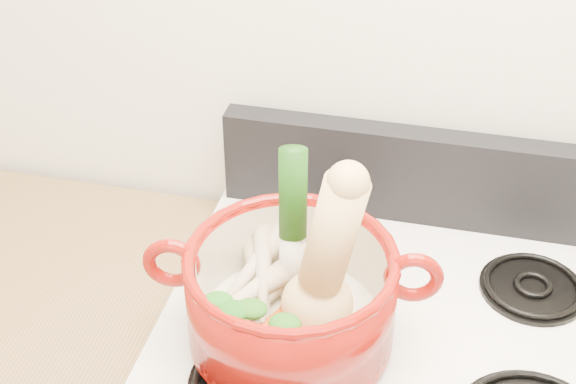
# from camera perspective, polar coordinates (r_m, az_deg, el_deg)

# --- Properties ---
(wall_back) EXTENTS (3.50, 0.02, 2.60)m
(wall_back) POSITION_cam_1_polar(r_m,az_deg,el_deg) (1.38, 11.43, 11.10)
(wall_back) COLOR white
(wall_back) RESTS_ON floor
(cooktop) EXTENTS (0.78, 0.67, 0.03)m
(cooktop) POSITION_cam_1_polar(r_m,az_deg,el_deg) (1.30, 8.47, -10.18)
(cooktop) COLOR silver
(cooktop) RESTS_ON stove_body
(control_backsplash) EXTENTS (0.76, 0.05, 0.18)m
(control_backsplash) POSITION_cam_1_polar(r_m,az_deg,el_deg) (1.46, 10.12, 1.02)
(control_backsplash) COLOR black
(control_backsplash) RESTS_ON cooktop
(burner_front_left) EXTENTS (0.22, 0.22, 0.02)m
(burner_front_left) POSITION_cam_1_polar(r_m,az_deg,el_deg) (1.19, -1.66, -13.35)
(burner_front_left) COLOR black
(burner_front_left) RESTS_ON cooktop
(burner_back_left) EXTENTS (0.17, 0.17, 0.02)m
(burner_back_left) POSITION_cam_1_polar(r_m,az_deg,el_deg) (1.40, 1.45, -4.31)
(burner_back_left) COLOR black
(burner_back_left) RESTS_ON cooktop
(burner_back_right) EXTENTS (0.17, 0.17, 0.02)m
(burner_back_right) POSITION_cam_1_polar(r_m,az_deg,el_deg) (1.39, 17.01, -6.42)
(burner_back_right) COLOR black
(burner_back_right) RESTS_ON cooktop
(dutch_oven) EXTENTS (0.35, 0.35, 0.15)m
(dutch_oven) POSITION_cam_1_polar(r_m,az_deg,el_deg) (1.19, 0.22, -7.46)
(dutch_oven) COLOR maroon
(dutch_oven) RESTS_ON burner_front_left
(pot_handle_left) EXTENTS (0.09, 0.03, 0.09)m
(pot_handle_left) POSITION_cam_1_polar(r_m,az_deg,el_deg) (1.18, -8.28, -5.02)
(pot_handle_left) COLOR maroon
(pot_handle_left) RESTS_ON dutch_oven
(pot_handle_right) EXTENTS (0.09, 0.03, 0.09)m
(pot_handle_right) POSITION_cam_1_polar(r_m,az_deg,el_deg) (1.16, 8.92, -6.02)
(pot_handle_right) COLOR maroon
(pot_handle_right) RESTS_ON dutch_oven
(squash) EXTENTS (0.19, 0.15, 0.29)m
(squash) POSITION_cam_1_polar(r_m,az_deg,el_deg) (1.12, 2.19, -4.63)
(squash) COLOR #E5BB75
(squash) RESTS_ON dutch_oven
(leek) EXTENTS (0.05, 0.07, 0.27)m
(leek) POSITION_cam_1_polar(r_m,az_deg,el_deg) (1.18, 0.27, -2.34)
(leek) COLOR beige
(leek) RESTS_ON dutch_oven
(ginger) EXTENTS (0.09, 0.08, 0.04)m
(ginger) POSITION_cam_1_polar(r_m,az_deg,el_deg) (1.26, 1.83, -6.18)
(ginger) COLOR tan
(ginger) RESTS_ON dutch_oven
(parsnip_0) EXTENTS (0.13, 0.22, 0.06)m
(parsnip_0) POSITION_cam_1_polar(r_m,az_deg,el_deg) (1.23, -1.54, -7.31)
(parsnip_0) COLOR beige
(parsnip_0) RESTS_ON dutch_oven
(parsnip_1) EXTENTS (0.15, 0.17, 0.06)m
(parsnip_1) POSITION_cam_1_polar(r_m,az_deg,el_deg) (1.23, -1.93, -7.00)
(parsnip_1) COLOR #F1E6C4
(parsnip_1) RESTS_ON dutch_oven
(parsnip_2) EXTENTS (0.11, 0.19, 0.06)m
(parsnip_2) POSITION_cam_1_polar(r_m,az_deg,el_deg) (1.23, -1.96, -6.68)
(parsnip_2) COLOR beige
(parsnip_2) RESTS_ON dutch_oven
(parsnip_3) EXTENTS (0.16, 0.19, 0.06)m
(parsnip_3) POSITION_cam_1_polar(r_m,az_deg,el_deg) (1.20, -2.98, -7.23)
(parsnip_3) COLOR beige
(parsnip_3) RESTS_ON dutch_oven
(parsnip_4) EXTENTS (0.11, 0.22, 0.06)m
(parsnip_4) POSITION_cam_1_polar(r_m,az_deg,el_deg) (1.24, -2.36, -5.11)
(parsnip_4) COLOR beige
(parsnip_4) RESTS_ON dutch_oven
(parsnip_5) EXTENTS (0.10, 0.23, 0.06)m
(parsnip_5) POSITION_cam_1_polar(r_m,az_deg,el_deg) (1.23, -1.79, -5.14)
(parsnip_5) COLOR beige
(parsnip_5) RESTS_ON dutch_oven
(carrot_0) EXTENTS (0.06, 0.17, 0.05)m
(carrot_0) POSITION_cam_1_polar(r_m,az_deg,el_deg) (1.19, -0.71, -9.26)
(carrot_0) COLOR orange
(carrot_0) RESTS_ON dutch_oven
(carrot_1) EXTENTS (0.09, 0.16, 0.05)m
(carrot_1) POSITION_cam_1_polar(r_m,az_deg,el_deg) (1.17, -1.36, -9.65)
(carrot_1) COLOR #BF4409
(carrot_1) RESTS_ON dutch_oven
(carrot_2) EXTENTS (0.06, 0.18, 0.05)m
(carrot_2) POSITION_cam_1_polar(r_m,az_deg,el_deg) (1.16, 1.31, -10.07)
(carrot_2) COLOR #DA530A
(carrot_2) RESTS_ON dutch_oven
(carrot_3) EXTENTS (0.13, 0.10, 0.04)m
(carrot_3) POSITION_cam_1_polar(r_m,az_deg,el_deg) (1.14, -1.99, -10.24)
(carrot_3) COLOR #D1440A
(carrot_3) RESTS_ON dutch_oven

